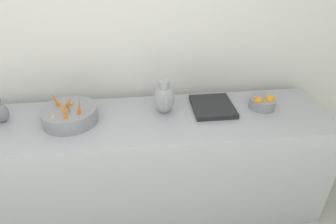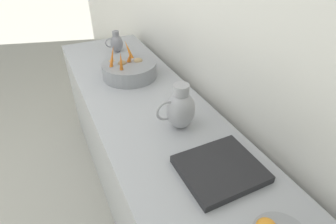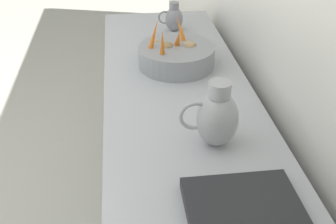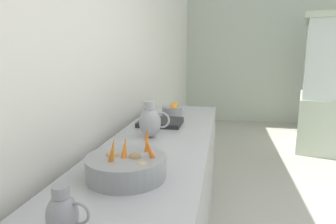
# 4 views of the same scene
# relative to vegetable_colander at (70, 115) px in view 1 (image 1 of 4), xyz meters

# --- Properties ---
(tile_wall_left) EXTENTS (0.10, 8.63, 3.00)m
(tile_wall_left) POSITION_rel_vegetable_colander_xyz_m (-0.42, 1.03, 0.56)
(tile_wall_left) COLOR white
(tile_wall_left) RESTS_ON ground_plane
(prep_counter) EXTENTS (0.67, 2.68, 0.89)m
(prep_counter) POSITION_rel_vegetable_colander_xyz_m (0.02, 0.53, -0.50)
(prep_counter) COLOR #ADAFB5
(prep_counter) RESTS_ON ground_plane
(vegetable_colander) EXTENTS (0.38, 0.38, 0.24)m
(vegetable_colander) POSITION_rel_vegetable_colander_xyz_m (0.00, 0.00, 0.00)
(vegetable_colander) COLOR gray
(vegetable_colander) RESTS_ON prep_counter
(orange_bowl) EXTENTS (0.19, 0.19, 0.11)m
(orange_bowl) POSITION_rel_vegetable_colander_xyz_m (-0.03, 1.40, -0.01)
(orange_bowl) COLOR gray
(orange_bowl) RESTS_ON prep_counter
(metal_pitcher_tall) EXTENTS (0.21, 0.15, 0.25)m
(metal_pitcher_tall) POSITION_rel_vegetable_colander_xyz_m (-0.05, 0.66, 0.06)
(metal_pitcher_tall) COLOR #A3A3A8
(metal_pitcher_tall) RESTS_ON prep_counter
(metal_pitcher_short) EXTENTS (0.15, 0.10, 0.17)m
(metal_pitcher_short) POSITION_rel_vegetable_colander_xyz_m (-0.05, -0.47, 0.02)
(metal_pitcher_short) COLOR gray
(metal_pitcher_short) RESTS_ON prep_counter
(counter_sink_basin) EXTENTS (0.34, 0.30, 0.04)m
(counter_sink_basin) POSITION_rel_vegetable_colander_xyz_m (-0.06, 1.02, -0.04)
(counter_sink_basin) COLOR #232326
(counter_sink_basin) RESTS_ON prep_counter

